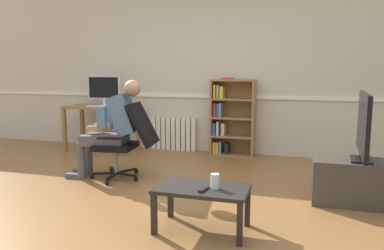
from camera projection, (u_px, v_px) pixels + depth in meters
ground_plane at (154, 204)px, 3.82m from camera, size 18.00×18.00×0.00m
back_wall at (215, 70)px, 6.13m from camera, size 12.00×0.13×2.70m
computer_desk at (101, 113)px, 6.28m from camera, size 1.17×0.60×0.76m
imac_monitor at (104, 88)px, 6.29m from camera, size 0.59×0.14×0.50m
keyboard at (99, 106)px, 6.12m from camera, size 0.38×0.12×0.02m
computer_mouse at (111, 106)px, 6.08m from camera, size 0.06×0.10×0.03m
bookshelf at (230, 118)px, 5.96m from camera, size 0.69×0.29×1.23m
radiator at (174, 134)px, 6.38m from camera, size 0.78×0.08×0.56m
office_chair at (128, 138)px, 4.64m from camera, size 0.84×0.63×0.96m
person_seated at (112, 127)px, 4.65m from camera, size 0.97×0.42×1.23m
tv_stand at (360, 183)px, 3.78m from camera, size 0.91×0.42×0.45m
tv_screen at (364, 125)px, 3.70m from camera, size 0.22×1.04×0.68m
coffee_table at (202, 193)px, 3.16m from camera, size 0.77×0.46×0.38m
drinking_glass at (215, 181)px, 3.09m from camera, size 0.07×0.07×0.13m
spare_remote at (204, 189)px, 3.06m from camera, size 0.06×0.15×0.02m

